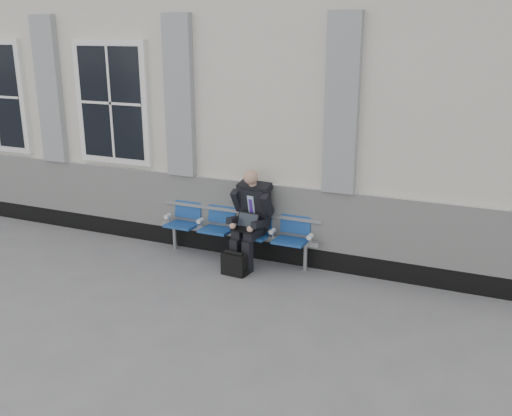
% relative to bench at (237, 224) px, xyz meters
% --- Properties ---
extents(ground, '(70.00, 70.00, 0.00)m').
position_rel_bench_xyz_m(ground, '(-2.59, -1.32, -0.55)').
color(ground, slate).
rests_on(ground, ground).
extents(station_building, '(14.40, 4.40, 4.49)m').
position_rel_bench_xyz_m(station_building, '(-2.61, 2.15, 1.67)').
color(station_building, beige).
rests_on(station_building, ground).
extents(bench, '(2.60, 0.47, 0.91)m').
position_rel_bench_xyz_m(bench, '(0.00, 0.00, 0.00)').
color(bench, '#9EA0A3').
rests_on(bench, ground).
extents(businessman, '(0.61, 0.82, 1.46)m').
position_rel_bench_xyz_m(businessman, '(0.29, -0.14, 0.23)').
color(businessman, black).
rests_on(businessman, ground).
extents(briefcase, '(0.36, 0.17, 0.36)m').
position_rel_bench_xyz_m(briefcase, '(0.22, -0.59, -0.39)').
color(briefcase, black).
rests_on(briefcase, ground).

